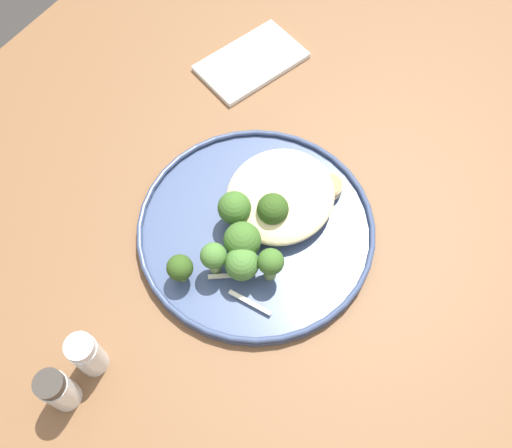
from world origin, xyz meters
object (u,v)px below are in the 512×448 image
object	(u,v)px
seared_scallop_right_edge	(329,187)
folded_napkin	(251,62)
dinner_plate	(256,228)
broccoli_floret_beside_noodles	(271,263)
broccoli_floret_split_head	(214,257)
seared_scallop_front_small	(299,196)
broccoli_floret_left_leaning	(180,268)
salt_shaker	(87,355)
broccoli_floret_tall_stalk	(234,208)
broccoli_floret_front_edge	(275,211)
seared_scallop_rear_pale	(316,177)
broccoli_floret_near_rim	(242,241)
pepper_shaker	(58,390)
broccoli_floret_rear_charred	(242,264)
seared_scallop_tilted_round	(282,194)

from	to	relation	value
seared_scallop_right_edge	folded_napkin	world-z (taller)	seared_scallop_right_edge
dinner_plate	broccoli_floret_beside_noodles	size ratio (longest dim) A/B	5.47
broccoli_floret_beside_noodles	broccoli_floret_split_head	distance (m)	0.06
dinner_plate	broccoli_floret_split_head	distance (m)	0.08
seared_scallop_front_small	dinner_plate	bearing A→B (deg)	-20.87
seared_scallop_front_small	broccoli_floret_left_leaning	xyz separation A→B (m)	(0.16, -0.06, 0.01)
broccoli_floret_split_head	salt_shaker	size ratio (longest dim) A/B	0.79
broccoli_floret_tall_stalk	broccoli_floret_front_edge	world-z (taller)	same
seared_scallop_rear_pale	seared_scallop_right_edge	xyz separation A→B (m)	(0.00, 0.02, 0.00)
broccoli_floret_near_rim	seared_scallop_right_edge	bearing A→B (deg)	162.52
folded_napkin	salt_shaker	size ratio (longest dim) A/B	2.24
broccoli_floret_tall_stalk	salt_shaker	world-z (taller)	salt_shaker
broccoli_floret_near_rim	folded_napkin	world-z (taller)	broccoli_floret_near_rim
broccoli_floret_tall_stalk	seared_scallop_front_small	bearing A→B (deg)	144.01
folded_napkin	pepper_shaker	bearing A→B (deg)	11.42
broccoli_floret_front_edge	folded_napkin	xyz separation A→B (m)	(-0.21, -0.17, -0.04)
broccoli_floret_beside_noodles	broccoli_floret_near_rim	size ratio (longest dim) A/B	0.93
seared_scallop_right_edge	broccoli_floret_rear_charred	bearing A→B (deg)	-9.81
dinner_plate	seared_scallop_front_small	distance (m)	0.07
seared_scallop_front_small	broccoli_floret_front_edge	xyz separation A→B (m)	(0.05, -0.01, 0.02)
dinner_plate	broccoli_floret_front_edge	distance (m)	0.04
broccoli_floret_tall_stalk	broccoli_floret_split_head	xyz separation A→B (m)	(0.07, 0.02, 0.00)
broccoli_floret_front_edge	broccoli_floret_left_leaning	bearing A→B (deg)	-23.34
broccoli_floret_beside_noodles	broccoli_floret_rear_charred	bearing A→B (deg)	-57.59
seared_scallop_front_small	broccoli_floret_near_rim	distance (m)	0.10
broccoli_floret_left_leaning	broccoli_floret_split_head	bearing A→B (deg)	138.30
dinner_plate	broccoli_floret_left_leaning	xyz separation A→B (m)	(0.10, -0.04, 0.03)
dinner_plate	broccoli_floret_near_rim	xyz separation A→B (m)	(0.04, 0.01, 0.04)
seared_scallop_tilted_round	seared_scallop_rear_pale	world-z (taller)	same
seared_scallop_right_edge	broccoli_floret_front_edge	size ratio (longest dim) A/B	0.60
dinner_plate	salt_shaker	bearing A→B (deg)	-13.83
broccoli_floret_near_rim	salt_shaker	size ratio (longest dim) A/B	0.85
seared_scallop_front_small	broccoli_floret_split_head	xyz separation A→B (m)	(0.13, -0.03, 0.02)
seared_scallop_front_small	folded_napkin	size ratio (longest dim) A/B	0.20
broccoli_floret_tall_stalk	broccoli_floret_split_head	size ratio (longest dim) A/B	1.01
broccoli_floret_near_rim	broccoli_floret_split_head	size ratio (longest dim) A/B	1.07
seared_scallop_right_edge	folded_napkin	bearing A→B (deg)	-122.61
pepper_shaker	seared_scallop_tilted_round	bearing A→B (deg)	169.45
seared_scallop_tilted_round	broccoli_floret_left_leaning	world-z (taller)	broccoli_floret_left_leaning
broccoli_floret_split_head	dinner_plate	bearing A→B (deg)	172.93
seared_scallop_tilted_round	broccoli_floret_beside_noodles	xyz separation A→B (m)	(0.09, 0.04, 0.02)
dinner_plate	broccoli_floret_near_rim	distance (m)	0.05
seared_scallop_rear_pale	seared_scallop_right_edge	size ratio (longest dim) A/B	1.03
seared_scallop_front_small	seared_scallop_right_edge	xyz separation A→B (m)	(-0.03, 0.02, 0.00)
seared_scallop_tilted_round	broccoli_floret_near_rim	distance (m)	0.09
seared_scallop_tilted_round	broccoli_floret_front_edge	world-z (taller)	broccoli_floret_front_edge
seared_scallop_tilted_round	pepper_shaker	size ratio (longest dim) A/B	0.39
seared_scallop_front_small	broccoli_floret_rear_charred	size ratio (longest dim) A/B	0.59
broccoli_floret_beside_noodles	folded_napkin	size ratio (longest dim) A/B	0.35
broccoli_floret_split_head	pepper_shaker	distance (m)	0.21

